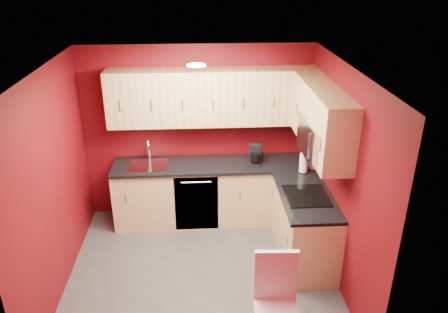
{
  "coord_description": "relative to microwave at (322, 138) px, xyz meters",
  "views": [
    {
      "loc": [
        0.01,
        -4.3,
        3.51
      ],
      "look_at": [
        0.31,
        0.55,
        1.3
      ],
      "focal_mm": 35.0,
      "sensor_mm": 36.0,
      "label": 1
    }
  ],
  "objects": [
    {
      "name": "countertop_back",
      "position": [
        -1.19,
        0.99,
        -0.77
      ],
      "size": [
        2.8,
        0.63,
        0.04
      ],
      "primitive_type": "cube",
      "color": "black",
      "rests_on": "base_cabinets_back"
    },
    {
      "name": "coffee_maker",
      "position": [
        -0.63,
        0.93,
        -0.61
      ],
      "size": [
        0.22,
        0.26,
        0.28
      ],
      "primitive_type": null,
      "rotation": [
        0.0,
        0.0,
        -0.29
      ],
      "color": "black",
      "rests_on": "countertop_back"
    },
    {
      "name": "ceiling",
      "position": [
        -1.39,
        -0.2,
        0.84
      ],
      "size": [
        3.2,
        3.2,
        0.0
      ],
      "primitive_type": "plane",
      "rotation": [
        3.14,
        0.0,
        0.0
      ],
      "color": "white",
      "rests_on": "wall_back"
    },
    {
      "name": "cooktop",
      "position": [
        -0.11,
        0.0,
        -0.74
      ],
      "size": [
        0.5,
        0.55,
        0.01
      ],
      "primitive_type": "cube",
      "color": "black",
      "rests_on": "countertop_right"
    },
    {
      "name": "downlight",
      "position": [
        -1.39,
        0.1,
        0.82
      ],
      "size": [
        0.2,
        0.2,
        0.01
      ],
      "primitive_type": "cylinder",
      "color": "white",
      "rests_on": "ceiling"
    },
    {
      "name": "upper_cabinets_right",
      "position": [
        0.03,
        0.24,
        0.23
      ],
      "size": [
        0.35,
        1.55,
        0.75
      ],
      "color": "tan",
      "rests_on": "wall_right"
    },
    {
      "name": "countertop_right",
      "position": [
        -0.11,
        0.04,
        -0.77
      ],
      "size": [
        0.63,
        1.27,
        0.04
      ],
      "primitive_type": "cube",
      "color": "black",
      "rests_on": "base_cabinets_right"
    },
    {
      "name": "wall_front",
      "position": [
        -1.39,
        -1.7,
        -0.41
      ],
      "size": [
        3.2,
        0.0,
        3.2
      ],
      "primitive_type": "plane",
      "rotation": [
        -1.57,
        0.0,
        0.0
      ],
      "color": "#5E0812",
      "rests_on": "floor"
    },
    {
      "name": "wall_right",
      "position": [
        0.21,
        -0.2,
        -0.41
      ],
      "size": [
        0.0,
        3.0,
        3.0
      ],
      "primitive_type": "plane",
      "rotation": [
        1.57,
        0.0,
        -1.57
      ],
      "color": "#5E0812",
      "rests_on": "floor"
    },
    {
      "name": "sink",
      "position": [
        -2.09,
        1.0,
        -0.72
      ],
      "size": [
        0.52,
        0.42,
        0.35
      ],
      "color": "silver",
      "rests_on": "countertop_back"
    },
    {
      "name": "microwave",
      "position": [
        0.0,
        0.0,
        0.0
      ],
      "size": [
        0.42,
        0.76,
        0.42
      ],
      "color": "silver",
      "rests_on": "upper_cabinets_right"
    },
    {
      "name": "wall_back",
      "position": [
        -1.39,
        1.3,
        -0.41
      ],
      "size": [
        3.2,
        0.0,
        3.2
      ],
      "primitive_type": "plane",
      "rotation": [
        1.57,
        0.0,
        0.0
      ],
      "color": "#5E0812",
      "rests_on": "floor"
    },
    {
      "name": "base_cabinets_right",
      "position": [
        -0.09,
        0.05,
        -1.22
      ],
      "size": [
        0.6,
        1.3,
        0.87
      ],
      "primitive_type": "cube",
      "color": "tan",
      "rests_on": "floor"
    },
    {
      "name": "floor",
      "position": [
        -1.39,
        -0.2,
        -1.66
      ],
      "size": [
        3.2,
        3.2,
        0.0
      ],
      "primitive_type": "plane",
      "color": "#4C4947",
      "rests_on": "ground"
    },
    {
      "name": "dishwasher_front",
      "position": [
        -1.44,
        0.71,
        -1.22
      ],
      "size": [
        0.6,
        0.02,
        0.82
      ],
      "primitive_type": "cube",
      "color": "black",
      "rests_on": "base_cabinets_back"
    },
    {
      "name": "base_cabinets_back",
      "position": [
        -1.19,
        1.0,
        -1.22
      ],
      "size": [
        2.8,
        0.6,
        0.87
      ],
      "primitive_type": "cube",
      "color": "tan",
      "rests_on": "floor"
    },
    {
      "name": "napkin_holder",
      "position": [
        -0.58,
        0.99,
        -0.68
      ],
      "size": [
        0.17,
        0.17,
        0.14
      ],
      "primitive_type": null,
      "rotation": [
        0.0,
        0.0,
        -0.41
      ],
      "color": "black",
      "rests_on": "countertop_back"
    },
    {
      "name": "dining_chair",
      "position": [
        -0.69,
        -1.4,
        -1.14
      ],
      "size": [
        0.44,
        0.46,
        1.03
      ],
      "primitive_type": null,
      "rotation": [
        0.0,
        0.0,
        -0.05
      ],
      "color": "white",
      "rests_on": "floor"
    },
    {
      "name": "paper_towel",
      "position": [
        -0.01,
        0.65,
        -0.62
      ],
      "size": [
        0.16,
        0.16,
        0.26
      ],
      "primitive_type": null,
      "rotation": [
        0.0,
        0.0,
        -0.06
      ],
      "color": "white",
      "rests_on": "countertop_right"
    },
    {
      "name": "upper_cabinets_back",
      "position": [
        -1.19,
        1.13,
        0.17
      ],
      "size": [
        2.8,
        0.35,
        0.75
      ],
      "primitive_type": "cube",
      "color": "tan",
      "rests_on": "wall_back"
    },
    {
      "name": "wall_left",
      "position": [
        -2.99,
        -0.2,
        -0.41
      ],
      "size": [
        0.0,
        3.0,
        3.0
      ],
      "primitive_type": "plane",
      "rotation": [
        1.57,
        0.0,
        1.57
      ],
      "color": "#5E0812",
      "rests_on": "floor"
    }
  ]
}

